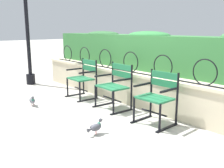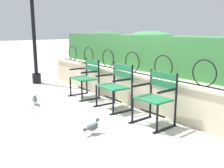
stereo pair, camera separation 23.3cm
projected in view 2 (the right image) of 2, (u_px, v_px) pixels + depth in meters
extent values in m
plane|color=#BCB7AD|center=(107.00, 114.00, 4.68)|extent=(60.00, 60.00, 0.00)
cube|color=beige|center=(141.00, 91.00, 5.12)|extent=(6.70, 0.35, 0.61)
cube|color=beige|center=(142.00, 75.00, 5.05)|extent=(6.70, 0.41, 0.05)
cylinder|color=black|center=(139.00, 73.00, 5.00)|extent=(6.18, 0.02, 0.02)
torus|color=black|center=(73.00, 53.00, 6.99)|extent=(0.42, 0.02, 0.42)
torus|color=black|center=(89.00, 55.00, 6.37)|extent=(0.42, 0.02, 0.42)
torus|color=black|center=(108.00, 58.00, 5.74)|extent=(0.42, 0.02, 0.42)
torus|color=black|center=(132.00, 62.00, 5.11)|extent=(0.42, 0.02, 0.42)
torus|color=black|center=(163.00, 67.00, 4.49)|extent=(0.42, 0.02, 0.42)
torus|color=black|center=(204.00, 73.00, 3.86)|extent=(0.42, 0.02, 0.42)
cube|color=#387A3D|center=(159.00, 53.00, 5.25)|extent=(6.57, 0.60, 0.73)
ellipsoid|color=#366C3A|center=(107.00, 34.00, 6.55)|extent=(1.08, 0.54, 0.15)
ellipsoid|color=#31783C|center=(151.00, 35.00, 5.35)|extent=(1.07, 0.54, 0.17)
cube|color=#237547|center=(78.00, 79.00, 5.64)|extent=(0.55, 0.15, 0.03)
cube|color=#237547|center=(83.00, 78.00, 5.72)|extent=(0.55, 0.15, 0.03)
cube|color=#237547|center=(89.00, 78.00, 5.80)|extent=(0.55, 0.15, 0.03)
cube|color=#237547|center=(92.00, 62.00, 5.78)|extent=(0.54, 0.05, 0.11)
cube|color=#237547|center=(92.00, 68.00, 5.81)|extent=(0.54, 0.05, 0.11)
cylinder|color=black|center=(99.00, 79.00, 5.64)|extent=(0.04, 0.04, 0.86)
cylinder|color=black|center=(82.00, 91.00, 5.44)|extent=(0.04, 0.04, 0.44)
cube|color=black|center=(90.00, 99.00, 5.59)|extent=(0.06, 0.52, 0.02)
cube|color=black|center=(89.00, 72.00, 5.46)|extent=(0.05, 0.40, 0.03)
cylinder|color=black|center=(87.00, 76.00, 6.07)|extent=(0.04, 0.04, 0.86)
cylinder|color=black|center=(71.00, 87.00, 5.87)|extent=(0.04, 0.04, 0.44)
cube|color=black|center=(78.00, 94.00, 6.03)|extent=(0.06, 0.52, 0.02)
cube|color=black|center=(77.00, 69.00, 5.90)|extent=(0.05, 0.40, 0.03)
cylinder|color=black|center=(84.00, 89.00, 5.77)|extent=(0.52, 0.05, 0.03)
cube|color=#237547|center=(107.00, 88.00, 4.82)|extent=(0.59, 0.16, 0.03)
cube|color=#237547|center=(113.00, 87.00, 4.90)|extent=(0.59, 0.16, 0.03)
cube|color=#237547|center=(118.00, 86.00, 4.97)|extent=(0.59, 0.16, 0.03)
cube|color=#237547|center=(123.00, 67.00, 4.95)|extent=(0.59, 0.06, 0.11)
cube|color=#237547|center=(123.00, 74.00, 4.98)|extent=(0.59, 0.06, 0.11)
cylinder|color=black|center=(132.00, 88.00, 4.80)|extent=(0.04, 0.04, 0.88)
cylinder|color=black|center=(113.00, 103.00, 4.60)|extent=(0.04, 0.04, 0.44)
cube|color=black|center=(122.00, 112.00, 4.75)|extent=(0.07, 0.52, 0.02)
cube|color=black|center=(122.00, 80.00, 4.62)|extent=(0.06, 0.40, 0.03)
cylinder|color=black|center=(114.00, 83.00, 5.27)|extent=(0.04, 0.04, 0.88)
cylinder|color=black|center=(96.00, 96.00, 5.08)|extent=(0.04, 0.04, 0.44)
cube|color=black|center=(105.00, 104.00, 5.23)|extent=(0.07, 0.52, 0.02)
cube|color=black|center=(104.00, 75.00, 5.10)|extent=(0.06, 0.40, 0.03)
cylinder|color=black|center=(113.00, 99.00, 4.95)|extent=(0.56, 0.06, 0.03)
cube|color=#237547|center=(147.00, 100.00, 3.98)|extent=(0.53, 0.14, 0.03)
cube|color=#237547|center=(153.00, 99.00, 4.06)|extent=(0.53, 0.14, 0.03)
cube|color=#237547|center=(159.00, 97.00, 4.15)|extent=(0.53, 0.14, 0.03)
cube|color=#237547|center=(164.00, 76.00, 4.14)|extent=(0.53, 0.04, 0.11)
cube|color=#237547|center=(163.00, 84.00, 4.17)|extent=(0.53, 0.04, 0.11)
cylinder|color=black|center=(176.00, 100.00, 4.01)|extent=(0.04, 0.04, 0.86)
cylinder|color=black|center=(157.00, 119.00, 3.79)|extent=(0.04, 0.04, 0.44)
cube|color=black|center=(165.00, 129.00, 3.95)|extent=(0.05, 0.52, 0.02)
cube|color=black|center=(167.00, 91.00, 3.82)|extent=(0.05, 0.40, 0.03)
cylinder|color=black|center=(151.00, 94.00, 4.42)|extent=(0.04, 0.04, 0.86)
cylinder|color=black|center=(132.00, 110.00, 4.20)|extent=(0.04, 0.04, 0.44)
cube|color=black|center=(140.00, 120.00, 4.36)|extent=(0.05, 0.52, 0.02)
cube|color=black|center=(141.00, 85.00, 4.23)|extent=(0.05, 0.40, 0.03)
cylinder|color=black|center=(152.00, 113.00, 4.12)|extent=(0.51, 0.04, 0.03)
ellipsoid|color=#5B5B66|center=(93.00, 127.00, 3.79)|extent=(0.11, 0.20, 0.11)
cylinder|color=#2D6B56|center=(96.00, 124.00, 3.82)|extent=(0.05, 0.06, 0.06)
sphere|color=#494951|center=(97.00, 120.00, 3.83)|extent=(0.06, 0.06, 0.06)
cone|color=black|center=(99.00, 120.00, 3.85)|extent=(0.02, 0.02, 0.01)
cone|color=#404047|center=(86.00, 129.00, 3.71)|extent=(0.07, 0.08, 0.06)
ellipsoid|color=#4E4E56|center=(90.00, 126.00, 3.81)|extent=(0.03, 0.14, 0.07)
ellipsoid|color=#4E4E56|center=(94.00, 128.00, 3.75)|extent=(0.03, 0.14, 0.07)
cylinder|color=#C6515B|center=(93.00, 132.00, 3.82)|extent=(0.01, 0.01, 0.05)
cylinder|color=#C6515B|center=(93.00, 133.00, 3.78)|extent=(0.01, 0.01, 0.05)
ellipsoid|color=slate|center=(35.00, 100.00, 5.24)|extent=(0.21, 0.15, 0.11)
cylinder|color=#2D6B56|center=(35.00, 99.00, 5.17)|extent=(0.07, 0.06, 0.06)
sphere|color=#55555D|center=(35.00, 96.00, 5.14)|extent=(0.06, 0.06, 0.06)
cone|color=black|center=(35.00, 97.00, 5.11)|extent=(0.03, 0.02, 0.01)
cone|color=#4A4A52|center=(34.00, 98.00, 5.34)|extent=(0.09, 0.08, 0.06)
ellipsoid|color=#5B5B63|center=(37.00, 99.00, 5.26)|extent=(0.14, 0.06, 0.07)
ellipsoid|color=#5B5B63|center=(33.00, 100.00, 5.23)|extent=(0.14, 0.06, 0.07)
cylinder|color=#C6515B|center=(36.00, 103.00, 5.25)|extent=(0.01, 0.01, 0.05)
cylinder|color=#C6515B|center=(34.00, 103.00, 5.26)|extent=(0.01, 0.01, 0.05)
cylinder|color=black|center=(33.00, 24.00, 6.97)|extent=(0.10, 0.10, 3.29)
cylinder|color=black|center=(37.00, 78.00, 7.30)|extent=(0.24, 0.24, 0.28)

